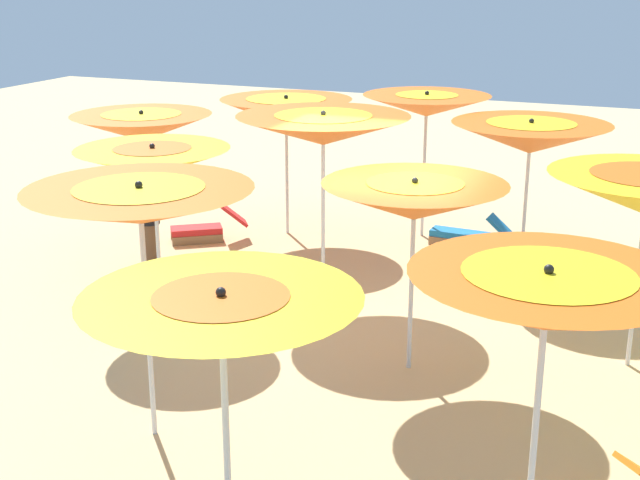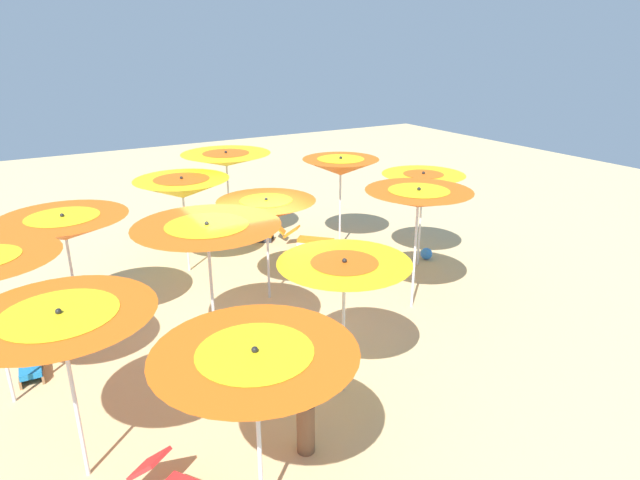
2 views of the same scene
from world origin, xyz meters
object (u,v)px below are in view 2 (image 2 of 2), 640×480
beach_umbrella_11 (423,183)px  lounger_2 (30,359)px  beach_umbrella_2 (256,369)px  beach_ball (426,254)px  beach_umbrella_4 (208,237)px  beach_umbrella_9 (226,159)px  beach_umbrella_3 (64,228)px  beach_umbrella_5 (344,273)px  beach_umbrella_7 (266,210)px  beach_umbrella_10 (341,167)px  beach_umbrella_8 (418,199)px  beach_umbrella_6 (182,188)px  beach_umbrella_1 (62,330)px  beachgoer_0 (305,397)px  lounger_0 (262,234)px  lounger_3 (312,240)px

beach_umbrella_11 → lounger_2: size_ratio=1.73×
beach_umbrella_2 → beach_ball: beach_umbrella_2 is taller
beach_umbrella_4 → beach_umbrella_9: (-5.30, 2.38, 0.00)m
beach_umbrella_3 → beach_umbrella_5: (4.11, 3.20, -0.03)m
beach_umbrella_9 → lounger_2: size_ratio=1.87×
beach_umbrella_7 → beach_umbrella_11: beach_umbrella_11 is taller
beach_umbrella_10 → beach_ball: bearing=37.4°
beach_umbrella_5 → beach_umbrella_8: beach_umbrella_8 is taller
beach_umbrella_7 → beach_umbrella_6: bearing=-156.2°
beach_umbrella_1 → beach_umbrella_3: size_ratio=1.02×
beach_umbrella_5 → beach_umbrella_8: size_ratio=0.88×
lounger_2 → beachgoer_0: beachgoer_0 is taller
beach_umbrella_9 → beach_ball: (3.55, 3.73, -2.12)m
beach_umbrella_5 → lounger_2: beach_umbrella_5 is taller
beach_umbrella_5 → beach_ball: (-3.47, 4.70, -1.83)m
beach_umbrella_9 → beach_umbrella_10: size_ratio=1.03×
beach_umbrella_5 → beach_umbrella_10: beach_umbrella_10 is taller
beach_umbrella_4 → beach_umbrella_9: beach_umbrella_4 is taller
beach_umbrella_11 → lounger_0: beach_umbrella_11 is taller
lounger_3 → beach_umbrella_6: bearing=-137.0°
lounger_2 → lounger_3: size_ratio=1.14×
beach_umbrella_10 → lounger_3: bearing=-120.5°
beach_umbrella_1 → beach_umbrella_11: beach_umbrella_1 is taller
beach_umbrella_6 → beach_umbrella_10: size_ratio=0.95×
beach_umbrella_5 → beach_umbrella_11: beach_umbrella_11 is taller
beach_umbrella_4 → lounger_3: size_ratio=2.15×
beach_umbrella_8 → lounger_3: beach_umbrella_8 is taller
beach_umbrella_2 → lounger_2: (-4.62, -2.04, -1.75)m
beach_umbrella_11 → beach_umbrella_7: bearing=-92.8°
beach_umbrella_3 → beach_umbrella_11: 7.54m
beach_umbrella_6 → beach_umbrella_11: size_ratio=0.99×
beach_umbrella_9 → beachgoer_0: beach_umbrella_9 is taller
lounger_0 → lounger_3: lounger_0 is taller
beach_umbrella_3 → beach_umbrella_4: size_ratio=0.91×
beach_umbrella_1 → beach_umbrella_8: beach_umbrella_8 is taller
beach_umbrella_10 → beach_umbrella_7: bearing=-58.3°
beach_umbrella_6 → beachgoer_0: (6.65, -0.56, -1.16)m
beach_umbrella_10 → beach_umbrella_11: (1.97, 0.98, -0.11)m
lounger_0 → beachgoer_0: (7.62, -2.88, 0.63)m
beach_umbrella_6 → lounger_0: beach_umbrella_6 is taller
beach_umbrella_7 → lounger_3: size_ratio=1.88×
beach_umbrella_6 → beach_umbrella_7: 2.48m
lounger_0 → beach_umbrella_6: bearing=60.7°
beach_umbrella_2 → beach_umbrella_8: 5.78m
beachgoer_0 → beach_umbrella_9: bearing=36.1°
lounger_0 → lounger_3: size_ratio=0.94×
beach_umbrella_6 → lounger_2: beach_umbrella_6 is taller
beach_umbrella_6 → beach_umbrella_9: bearing=128.8°
beach_umbrella_9 → beach_umbrella_11: 4.98m
beach_umbrella_7 → lounger_3: bearing=133.5°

